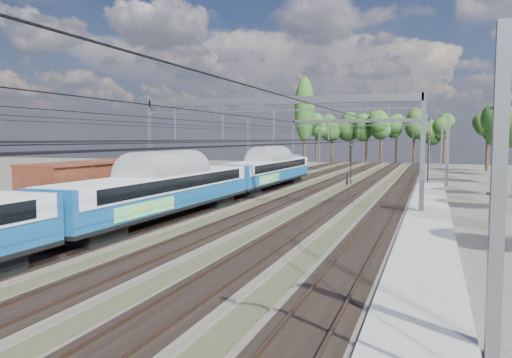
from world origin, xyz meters
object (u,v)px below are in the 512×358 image
(worker, at_px, (347,180))
(freight_boxcar, at_px, (115,184))
(signal_far, at_px, (428,150))
(emu_train, at_px, (162,183))
(signal_near, at_px, (351,157))

(worker, bearing_deg, freight_boxcar, 147.58)
(signal_far, bearing_deg, freight_boxcar, -142.50)
(emu_train, xyz_separation_m, worker, (7.26, 30.08, -1.95))
(emu_train, bearing_deg, worker, 76.42)
(freight_boxcar, xyz_separation_m, signal_near, (11.86, 30.87, 0.98))
(emu_train, bearing_deg, signal_near, 77.09)
(freight_boxcar, distance_m, signal_near, 33.09)
(freight_boxcar, bearing_deg, signal_near, 68.99)
(worker, distance_m, signal_far, 13.62)
(emu_train, height_order, freight_boxcar, emu_train)
(emu_train, relative_size, freight_boxcar, 4.38)
(worker, height_order, signal_far, signal_far)
(freight_boxcar, relative_size, signal_far, 2.37)
(emu_train, height_order, worker, emu_train)
(emu_train, xyz_separation_m, signal_near, (7.35, 32.09, 0.65))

